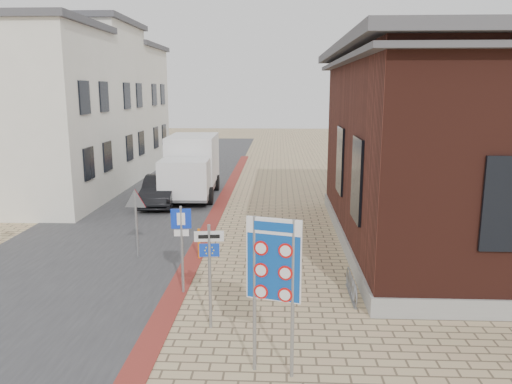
% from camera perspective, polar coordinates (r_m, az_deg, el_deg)
% --- Properties ---
extents(ground, '(120.00, 120.00, 0.00)m').
position_cam_1_polar(ground, '(11.50, -1.28, -15.97)').
color(ground, tan).
rests_on(ground, ground).
extents(road_strip, '(7.00, 60.00, 0.02)m').
position_cam_1_polar(road_strip, '(26.46, -11.04, -0.19)').
color(road_strip, '#38383A').
rests_on(road_strip, ground).
extents(curb_strip, '(0.60, 40.00, 0.02)m').
position_cam_1_polar(curb_strip, '(21.03, -4.90, -3.05)').
color(curb_strip, maroon).
rests_on(curb_strip, ground).
extents(townhouse_near, '(7.40, 6.40, 8.30)m').
position_cam_1_polar(townhouse_near, '(25.09, -25.47, 7.86)').
color(townhouse_near, silver).
rests_on(townhouse_near, ground).
extents(townhouse_mid, '(7.40, 6.40, 9.10)m').
position_cam_1_polar(townhouse_mid, '(30.51, -20.26, 9.49)').
color(townhouse_mid, silver).
rests_on(townhouse_mid, ground).
extents(townhouse_far, '(7.40, 6.40, 8.30)m').
position_cam_1_polar(townhouse_far, '(36.13, -16.53, 9.31)').
color(townhouse_far, silver).
rests_on(townhouse_far, ground).
extents(bike_rack, '(0.08, 1.80, 0.60)m').
position_cam_1_polar(bike_rack, '(13.51, 10.85, -10.61)').
color(bike_rack, slate).
rests_on(bike_rack, ground).
extents(sedan, '(1.77, 4.25, 1.37)m').
position_cam_1_polar(sedan, '(23.84, -10.85, 0.18)').
color(sedan, black).
rests_on(sedan, ground).
extents(box_truck, '(2.64, 5.87, 3.03)m').
position_cam_1_polar(box_truck, '(25.29, -7.42, 2.97)').
color(box_truck, slate).
rests_on(box_truck, ground).
extents(border_sign, '(1.02, 0.34, 3.07)m').
position_cam_1_polar(border_sign, '(9.21, 2.03, -8.12)').
color(border_sign, gray).
rests_on(border_sign, ground).
extents(essen_sign, '(0.66, 0.12, 2.43)m').
position_cam_1_polar(essen_sign, '(11.21, -5.33, -7.80)').
color(essen_sign, gray).
rests_on(essen_sign, ground).
extents(parking_sign, '(0.52, 0.10, 2.38)m').
position_cam_1_polar(parking_sign, '(13.19, -8.51, -4.86)').
color(parking_sign, gray).
rests_on(parking_sign, ground).
extents(yield_sign, '(0.79, 0.11, 2.21)m').
position_cam_1_polar(yield_sign, '(16.24, -13.60, -1.70)').
color(yield_sign, gray).
rests_on(yield_sign, ground).
extents(bollard, '(0.11, 0.11, 0.99)m').
position_cam_1_polar(bollard, '(16.11, -6.52, -5.90)').
color(bollard, orange).
rests_on(bollard, ground).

